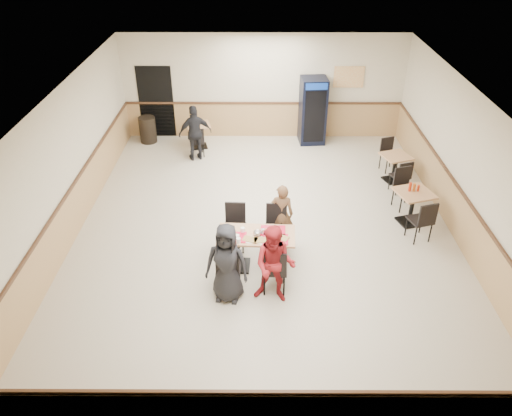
{
  "coord_description": "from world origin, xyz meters",
  "views": [
    {
      "loc": [
        -0.15,
        -8.87,
        6.07
      ],
      "look_at": [
        -0.19,
        -0.5,
        0.86
      ],
      "focal_mm": 35.0,
      "sensor_mm": 36.0,
      "label": 1
    }
  ],
  "objects_px": {
    "diner_woman_left": "(227,263)",
    "pepsi_cooler": "(313,111)",
    "diner_man_opposite": "(281,214)",
    "trash_bin": "(148,130)",
    "side_table_far": "(395,164)",
    "side_table_near": "(413,202)",
    "main_table": "(256,246)",
    "back_table": "(199,132)",
    "lone_diner": "(195,133)",
    "diner_woman_right": "(275,265)"
  },
  "relations": [
    {
      "from": "lone_diner",
      "to": "side_table_far",
      "type": "relative_size",
      "value": 1.83
    },
    {
      "from": "side_table_far",
      "to": "trash_bin",
      "type": "height_order",
      "value": "trash_bin"
    },
    {
      "from": "diner_woman_left",
      "to": "side_table_far",
      "type": "distance_m",
      "value": 5.87
    },
    {
      "from": "diner_woman_left",
      "to": "lone_diner",
      "type": "xyz_separation_m",
      "value": [
        -1.14,
        5.56,
        -0.0
      ]
    },
    {
      "from": "lone_diner",
      "to": "back_table",
      "type": "xyz_separation_m",
      "value": [
        0.0,
        0.77,
        -0.3
      ]
    },
    {
      "from": "lone_diner",
      "to": "diner_woman_left",
      "type": "bearing_deg",
      "value": 82.25
    },
    {
      "from": "diner_woman_right",
      "to": "pepsi_cooler",
      "type": "distance_m",
      "value": 6.88
    },
    {
      "from": "side_table_far",
      "to": "pepsi_cooler",
      "type": "height_order",
      "value": "pepsi_cooler"
    },
    {
      "from": "diner_woman_right",
      "to": "lone_diner",
      "type": "height_order",
      "value": "lone_diner"
    },
    {
      "from": "side_table_far",
      "to": "diner_man_opposite",
      "type": "bearing_deg",
      "value": -137.78
    },
    {
      "from": "diner_man_opposite",
      "to": "lone_diner",
      "type": "xyz_separation_m",
      "value": [
        -2.15,
        3.86,
        0.09
      ]
    },
    {
      "from": "diner_woman_right",
      "to": "lone_diner",
      "type": "xyz_separation_m",
      "value": [
        -1.96,
        5.6,
        0.0
      ]
    },
    {
      "from": "diner_man_opposite",
      "to": "trash_bin",
      "type": "bearing_deg",
      "value": -49.45
    },
    {
      "from": "side_table_near",
      "to": "diner_woman_left",
      "type": "bearing_deg",
      "value": -147.83
    },
    {
      "from": "side_table_near",
      "to": "diner_man_opposite",
      "type": "bearing_deg",
      "value": -165.67
    },
    {
      "from": "side_table_far",
      "to": "back_table",
      "type": "relative_size",
      "value": 1.08
    },
    {
      "from": "main_table",
      "to": "diner_man_opposite",
      "type": "height_order",
      "value": "diner_man_opposite"
    },
    {
      "from": "lone_diner",
      "to": "diner_man_opposite",
      "type": "bearing_deg",
      "value": 99.7
    },
    {
      "from": "lone_diner",
      "to": "trash_bin",
      "type": "height_order",
      "value": "lone_diner"
    },
    {
      "from": "main_table",
      "to": "diner_woman_right",
      "type": "distance_m",
      "value": 0.97
    },
    {
      "from": "diner_woman_left",
      "to": "back_table",
      "type": "bearing_deg",
      "value": 109.08
    },
    {
      "from": "main_table",
      "to": "side_table_near",
      "type": "relative_size",
      "value": 1.63
    },
    {
      "from": "diner_woman_left",
      "to": "lone_diner",
      "type": "distance_m",
      "value": 5.67
    },
    {
      "from": "side_table_far",
      "to": "back_table",
      "type": "height_order",
      "value": "side_table_far"
    },
    {
      "from": "diner_man_opposite",
      "to": "back_table",
      "type": "height_order",
      "value": "diner_man_opposite"
    },
    {
      "from": "main_table",
      "to": "lone_diner",
      "type": "distance_m",
      "value": 4.99
    },
    {
      "from": "diner_woman_left",
      "to": "side_table_near",
      "type": "bearing_deg",
      "value": 41.03
    },
    {
      "from": "diner_woman_left",
      "to": "side_table_near",
      "type": "distance_m",
      "value": 4.56
    },
    {
      "from": "diner_woman_left",
      "to": "main_table",
      "type": "bearing_deg",
      "value": 68.28
    },
    {
      "from": "side_table_far",
      "to": "main_table",
      "type": "bearing_deg",
      "value": -134.37
    },
    {
      "from": "lone_diner",
      "to": "back_table",
      "type": "relative_size",
      "value": 1.98
    },
    {
      "from": "back_table",
      "to": "side_table_far",
      "type": "bearing_deg",
      "value": -21.31
    },
    {
      "from": "lone_diner",
      "to": "trash_bin",
      "type": "xyz_separation_m",
      "value": [
        -1.52,
        1.12,
        -0.38
      ]
    },
    {
      "from": "diner_man_opposite",
      "to": "pepsi_cooler",
      "type": "height_order",
      "value": "pepsi_cooler"
    },
    {
      "from": "diner_woman_right",
      "to": "back_table",
      "type": "xyz_separation_m",
      "value": [
        -1.96,
        6.37,
        -0.3
      ]
    },
    {
      "from": "diner_woman_right",
      "to": "diner_man_opposite",
      "type": "relative_size",
      "value": 1.13
    },
    {
      "from": "trash_bin",
      "to": "main_table",
      "type": "bearing_deg",
      "value": -61.52
    },
    {
      "from": "diner_woman_right",
      "to": "trash_bin",
      "type": "height_order",
      "value": "diner_woman_right"
    },
    {
      "from": "side_table_near",
      "to": "side_table_far",
      "type": "xyz_separation_m",
      "value": [
        0.07,
        1.93,
        -0.05
      ]
    },
    {
      "from": "trash_bin",
      "to": "lone_diner",
      "type": "bearing_deg",
      "value": -36.46
    },
    {
      "from": "back_table",
      "to": "trash_bin",
      "type": "distance_m",
      "value": 1.56
    },
    {
      "from": "diner_woman_left",
      "to": "trash_bin",
      "type": "xyz_separation_m",
      "value": [
        -2.66,
        6.68,
        -0.38
      ]
    },
    {
      "from": "back_table",
      "to": "pepsi_cooler",
      "type": "bearing_deg",
      "value": 6.95
    },
    {
      "from": "diner_woman_left",
      "to": "pepsi_cooler",
      "type": "height_order",
      "value": "pepsi_cooler"
    },
    {
      "from": "lone_diner",
      "to": "diner_woman_right",
      "type": "bearing_deg",
      "value": 89.95
    },
    {
      "from": "main_table",
      "to": "side_table_far",
      "type": "bearing_deg",
      "value": 48.31
    },
    {
      "from": "main_table",
      "to": "trash_bin",
      "type": "distance_m",
      "value": 6.64
    },
    {
      "from": "diner_man_opposite",
      "to": "side_table_far",
      "type": "distance_m",
      "value": 3.96
    },
    {
      "from": "side_table_far",
      "to": "diner_woman_right",
      "type": "bearing_deg",
      "value": -125.31
    },
    {
      "from": "side_table_near",
      "to": "diner_woman_right",
      "type": "bearing_deg",
      "value": -140.95
    }
  ]
}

